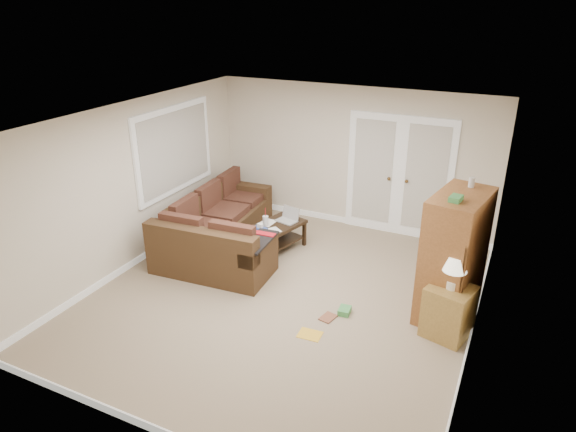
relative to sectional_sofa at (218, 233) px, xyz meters
The scene contains 17 objects.
floor 1.78m from the sectional_sofa, 26.42° to the right, with size 5.50×5.50×0.00m, color tan.
ceiling 2.79m from the sectional_sofa, 26.42° to the right, with size 5.00×5.50×0.02m, color silver.
wall_left 1.53m from the sectional_sofa, 140.12° to the right, with size 0.02×5.50×2.50m, color beige.
wall_right 4.24m from the sectional_sofa, 10.84° to the right, with size 0.02×5.50×2.50m, color beige.
wall_back 2.68m from the sectional_sofa, 51.50° to the left, with size 5.00×0.02×2.50m, color beige.
wall_front 3.97m from the sectional_sofa, 66.05° to the right, with size 5.00×0.02×2.50m, color beige.
baseboards 1.77m from the sectional_sofa, 26.42° to the right, with size 5.00×5.50×0.10m, color white, non-canonical shape.
french_doors 3.18m from the sectional_sofa, 38.69° to the left, with size 1.80×0.05×2.13m.
window_left 1.53m from the sectional_sofa, 166.15° to the left, with size 0.05×1.92×1.42m.
sectional_sofa is the anchor object (origin of this frame).
coffee_table 0.91m from the sectional_sofa, 23.37° to the left, with size 0.83×1.23×0.77m.
tv_armoire 3.73m from the sectional_sofa, ahead, with size 0.75×1.13×1.80m.
side_cabinet 3.83m from the sectional_sofa, 10.67° to the right, with size 0.63×0.63×1.08m.
space_heater 3.87m from the sectional_sofa, 25.65° to the left, with size 0.12×0.10×0.30m, color silver.
floor_magazine 2.70m from the sectional_sofa, 32.78° to the right, with size 0.29×0.23×0.01m, color yellow.
floor_greenbox 2.63m from the sectional_sofa, 18.38° to the right, with size 0.15×0.20×0.08m, color #43944B.
floor_book 2.48m from the sectional_sofa, 24.10° to the right, with size 0.17×0.23×0.02m, color brown.
Camera 1 is at (2.70, -5.53, 3.87)m, focal length 32.00 mm.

